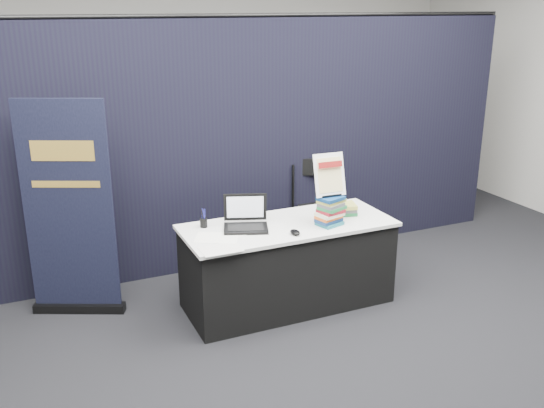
{
  "coord_description": "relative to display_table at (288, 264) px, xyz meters",
  "views": [
    {
      "loc": [
        -2.09,
        -3.79,
        2.53
      ],
      "look_at": [
        -0.15,
        0.55,
        0.95
      ],
      "focal_mm": 40.0,
      "sensor_mm": 36.0,
      "label": 1
    }
  ],
  "objects": [
    {
      "name": "floor",
      "position": [
        0.0,
        -0.55,
        -0.38
      ],
      "size": [
        8.0,
        8.0,
        0.0
      ],
      "primitive_type": "plane",
      "color": "black",
      "rests_on": "ground"
    },
    {
      "name": "wall_back",
      "position": [
        0.0,
        3.45,
        1.37
      ],
      "size": [
        8.0,
        0.02,
        3.5
      ],
      "primitive_type": "cube",
      "color": "#A5A39C",
      "rests_on": "floor"
    },
    {
      "name": "drape_partition",
      "position": [
        0.0,
        1.05,
        0.82
      ],
      "size": [
        6.0,
        0.08,
        2.4
      ],
      "primitive_type": "cube",
      "color": "black",
      "rests_on": "floor"
    },
    {
      "name": "display_table",
      "position": [
        0.0,
        0.0,
        0.0
      ],
      "size": [
        1.8,
        0.75,
        0.75
      ],
      "color": "black",
      "rests_on": "floor"
    },
    {
      "name": "laptop",
      "position": [
        -0.38,
        0.06,
        0.44
      ],
      "size": [
        0.43,
        0.4,
        0.27
      ],
      "rotation": [
        0.0,
        0.0,
        -0.35
      ],
      "color": "black",
      "rests_on": "display_table"
    },
    {
      "name": "mouse",
      "position": [
        -0.05,
        -0.25,
        0.39
      ],
      "size": [
        0.08,
        0.12,
        0.04
      ],
      "primitive_type": "ellipsoid",
      "rotation": [
        0.0,
        0.0,
        -0.05
      ],
      "color": "black",
      "rests_on": "display_table"
    },
    {
      "name": "brochure_left",
      "position": [
        -0.71,
        -0.3,
        0.38
      ],
      "size": [
        0.31,
        0.22,
        0.0
      ],
      "primitive_type": "cube",
      "rotation": [
        0.0,
        0.0,
        0.0
      ],
      "color": "silver",
      "rests_on": "display_table"
    },
    {
      "name": "brochure_mid",
      "position": [
        -0.66,
        -0.06,
        0.38
      ],
      "size": [
        0.41,
        0.37,
        0.0
      ],
      "primitive_type": "cube",
      "rotation": [
        0.0,
        0.0,
        -0.48
      ],
      "color": "white",
      "rests_on": "display_table"
    },
    {
      "name": "brochure_right",
      "position": [
        -0.46,
        -0.02,
        0.38
      ],
      "size": [
        0.31,
        0.26,
        0.0
      ],
      "primitive_type": "cube",
      "rotation": [
        0.0,
        0.0,
        0.36
      ],
      "color": "silver",
      "rests_on": "display_table"
    },
    {
      "name": "pen_cup",
      "position": [
        -0.68,
        0.21,
        0.41
      ],
      "size": [
        0.08,
        0.08,
        0.08
      ],
      "primitive_type": "cylinder",
      "rotation": [
        0.0,
        0.0,
        0.33
      ],
      "color": "black",
      "rests_on": "display_table"
    },
    {
      "name": "book_stack_tall",
      "position": [
        0.32,
        -0.16,
        0.5
      ],
      "size": [
        0.24,
        0.21,
        0.25
      ],
      "rotation": [
        0.0,
        0.0,
        0.28
      ],
      "color": "#1D636F",
      "rests_on": "display_table"
    },
    {
      "name": "book_stack_short",
      "position": [
        0.55,
        0.03,
        0.42
      ],
      "size": [
        0.27,
        0.23,
        0.1
      ],
      "rotation": [
        0.0,
        0.0,
        -0.27
      ],
      "color": "#20783E",
      "rests_on": "display_table"
    },
    {
      "name": "info_sign",
      "position": [
        0.32,
        -0.13,
        0.8
      ],
      "size": [
        0.27,
        0.14,
        0.37
      ],
      "rotation": [
        0.0,
        0.0,
        -0.04
      ],
      "color": "black",
      "rests_on": "book_stack_tall"
    },
    {
      "name": "pullup_banner",
      "position": [
        -1.7,
        0.61,
        0.44
      ],
      "size": [
        0.75,
        0.41,
        1.83
      ],
      "rotation": [
        0.0,
        0.0,
        -0.43
      ],
      "color": "black",
      "rests_on": "floor"
    },
    {
      "name": "stacking_chair",
      "position": [
        0.75,
        0.81,
        0.19
      ],
      "size": [
        0.59,
        0.61,
        1.02
      ],
      "rotation": [
        0.0,
        0.0,
        -0.37
      ],
      "color": "black",
      "rests_on": "floor"
    }
  ]
}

